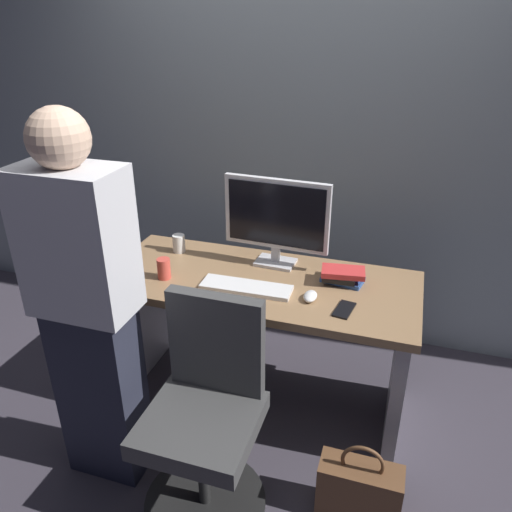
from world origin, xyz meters
The scene contains 13 objects.
ground_plane centered at (0.00, 0.00, 0.00)m, with size 9.00×9.00×0.00m, color #3D3842.
wall_back centered at (0.00, 0.84, 1.50)m, with size 6.40×0.10×3.00m, color gray.
desk centered at (0.00, 0.00, 0.52)m, with size 1.54×0.66×0.74m.
office_chair centered at (-0.02, -0.66, 0.43)m, with size 0.52×0.52×0.94m.
person_at_desk centered at (-0.52, -0.63, 0.84)m, with size 0.40×0.24×1.64m.
monitor centered at (0.03, 0.19, 1.00)m, with size 0.54×0.15×0.46m.
keyboard centered at (-0.03, -0.11, 0.75)m, with size 0.43×0.13×0.02m, color white.
mouse centered at (0.28, -0.11, 0.76)m, with size 0.06×0.10×0.03m, color white.
cup_near_keyboard centered at (-0.45, -0.13, 0.79)m, with size 0.06×0.06×0.10m, color #D84C3F.
cup_by_monitor centered at (-0.51, 0.17, 0.79)m, with size 0.07×0.07×0.10m, color white.
book_stack centered at (0.39, 0.09, 0.78)m, with size 0.22×0.16×0.08m.
cell_phone centered at (0.44, -0.16, 0.74)m, with size 0.07×0.14×0.01m, color black.
handbag centered at (0.61, -0.55, 0.14)m, with size 0.34×0.14×0.38m.
Camera 1 is at (0.64, -2.05, 1.91)m, focal length 35.07 mm.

